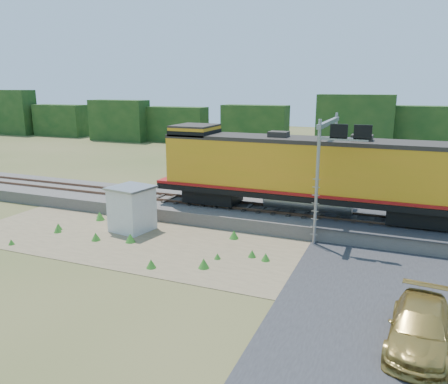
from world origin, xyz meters
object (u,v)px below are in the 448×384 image
at_px(locomotive, 304,171).
at_px(car, 420,327).
at_px(shed, 132,209).
at_px(signal_gantry, 332,146).

bearing_deg(locomotive, car, -60.45).
bearing_deg(shed, locomotive, 36.59).
bearing_deg(shed, signal_gantry, 29.92).
distance_m(locomotive, signal_gantry, 2.31).
xyz_separation_m(shed, signal_gantry, (10.32, 3.78, 3.58)).
relative_size(shed, car, 0.57).
distance_m(shed, car, 16.09).
xyz_separation_m(locomotive, shed, (-8.76, -4.42, -2.00)).
relative_size(locomotive, car, 4.10).
height_order(shed, car, shed).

